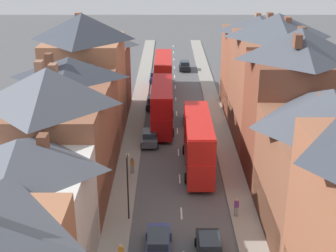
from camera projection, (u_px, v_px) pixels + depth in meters
The scene contains 18 objects.
pavement_left at pixel (134, 124), 57.07m from camera, with size 2.20×104.00×0.14m, color gray.
pavement_right at pixel (218, 124), 57.09m from camera, with size 2.20×104.00×0.14m, color gray.
centre_line_dashes at pixel (176, 131), 55.24m from camera, with size 0.14×97.80×0.01m.
terrace_row_left at pixel (49, 152), 35.87m from camera, with size 8.00×60.48×13.86m.
terrace_row_right at pixel (315, 143), 35.64m from camera, with size 8.00×61.82×14.28m.
double_decker_bus_lead at pixel (161, 105), 55.33m from camera, with size 2.74×10.80×5.30m.
double_decker_bus_mid_street at pixel (197, 142), 45.12m from camera, with size 2.74×10.80×5.30m.
double_decker_bus_far_approaching at pixel (162, 73), 68.74m from camera, with size 2.74×10.80×5.30m.
car_near_silver at pixel (152, 102), 62.65m from camera, with size 1.90×4.03×1.65m.
car_parked_left_a at pixel (157, 243), 33.35m from camera, with size 1.90×4.41×1.61m.
car_parked_right_a at pixel (183, 65), 81.13m from camera, with size 1.90×4.26×1.64m.
car_mid_black at pixel (190, 117), 57.32m from camera, with size 1.90×4.01×1.71m.
car_parked_left_b at pixel (149, 137), 51.37m from camera, with size 1.90×4.01×1.63m.
car_mid_white at pixel (208, 247), 32.94m from camera, with size 1.90×3.87×1.64m.
car_far_grey at pixel (154, 76), 74.51m from camera, with size 1.90×4.21×1.67m.
pedestrian_mid_left at pixel (235, 206), 37.56m from camera, with size 0.36×0.22×1.61m.
pedestrian_mid_right at pixel (131, 165), 44.55m from camera, with size 0.36×0.22×1.61m.
street_lamp at pixel (127, 184), 36.52m from camera, with size 0.20×1.12×5.50m.
Camera 1 is at (-1.11, -15.16, 20.86)m, focal length 50.00 mm.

